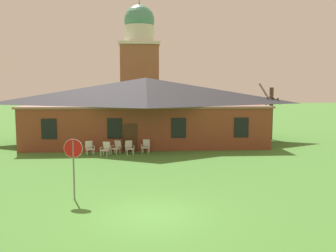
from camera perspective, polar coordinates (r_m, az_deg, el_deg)
name	(u,v)px	position (r m, az deg, el deg)	size (l,w,h in m)	color
ground_plane	(151,215)	(13.97, -2.64, -13.85)	(200.00, 200.00, 0.00)	#477F33
brick_building	(146,109)	(31.99, -3.45, 2.64)	(19.88, 10.40, 5.65)	brown
dome_tower	(140,68)	(47.75, -4.47, 9.04)	(5.18, 5.18, 16.21)	#93563D
stop_sign	(73,157)	(15.83, -14.66, -4.67)	(0.80, 0.10, 2.62)	slate
lawn_chair_by_porch	(89,147)	(26.65, -12.26, -3.31)	(0.78, 0.83, 0.96)	white
lawn_chair_near_door	(106,148)	(25.99, -9.77, -3.49)	(0.75, 0.80, 0.96)	white
lawn_chair_left_end	(116,147)	(26.49, -8.11, -3.29)	(0.83, 0.86, 0.96)	silver
lawn_chair_middle	(129,147)	(26.36, -6.13, -3.30)	(0.74, 0.79, 0.96)	silver
lawn_chair_right_end	(146,146)	(26.83, -3.48, -3.12)	(0.72, 0.76, 0.96)	white
bare_tree_beside_building	(270,111)	(34.59, 15.82, 2.32)	(1.91, 1.91, 5.18)	brown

